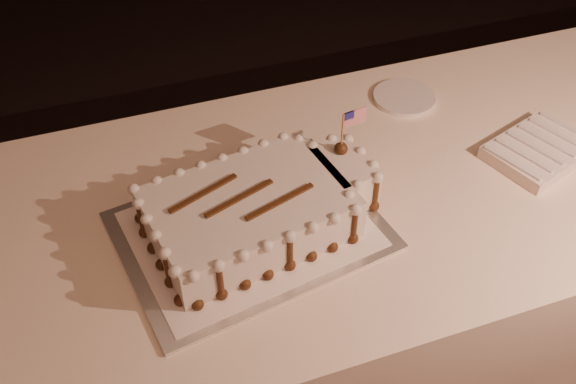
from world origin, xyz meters
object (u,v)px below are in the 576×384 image
object	(u,v)px
cake_board	(250,230)
side_plate	(404,98)
napkin_stack	(539,150)
sheet_cake	(261,208)
banquet_table	(380,282)

from	to	relation	value
cake_board	side_plate	distance (m)	0.58
cake_board	napkin_stack	bearing A→B (deg)	-8.72
sheet_cake	napkin_stack	bearing A→B (deg)	0.39
banquet_table	napkin_stack	bearing A→B (deg)	-8.08
sheet_cake	napkin_stack	world-z (taller)	sheet_cake
sheet_cake	banquet_table	bearing A→B (deg)	8.91
banquet_table	napkin_stack	size ratio (longest dim) A/B	9.21
cake_board	side_plate	xyz separation A→B (m)	(0.49, 0.30, 0.00)
banquet_table	sheet_cake	distance (m)	0.54
banquet_table	sheet_cake	size ratio (longest dim) A/B	4.96
cake_board	napkin_stack	distance (m)	0.68
sheet_cake	side_plate	size ratio (longest dim) A/B	3.15
cake_board	side_plate	bearing A→B (deg)	22.01
sheet_cake	side_plate	bearing A→B (deg)	32.50
sheet_cake	napkin_stack	distance (m)	0.65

